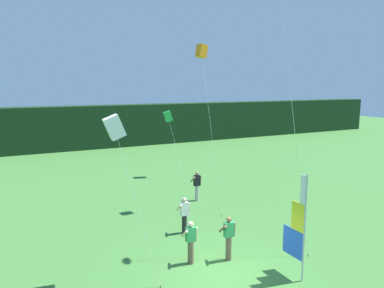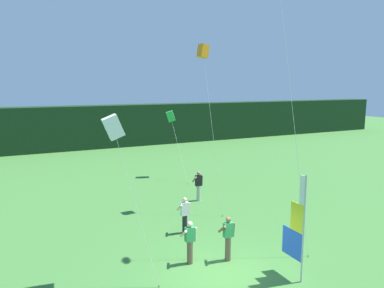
% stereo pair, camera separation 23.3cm
% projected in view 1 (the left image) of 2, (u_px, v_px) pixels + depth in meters
% --- Properties ---
extents(ground_plane, '(120.00, 120.00, 0.00)m').
position_uv_depth(ground_plane, '(224.00, 273.00, 12.63)').
color(ground_plane, '#3D7533').
extents(distant_treeline, '(80.00, 2.40, 4.39)m').
position_uv_depth(distant_treeline, '(80.00, 127.00, 36.91)').
color(distant_treeline, black).
rests_on(distant_treeline, ground).
extents(banner_flag, '(0.06, 1.03, 3.69)m').
position_uv_depth(banner_flag, '(298.00, 228.00, 12.13)').
color(banner_flag, '#B7B7BC').
rests_on(banner_flag, ground).
extents(person_near_banner, '(0.55, 0.48, 1.63)m').
position_uv_depth(person_near_banner, '(184.00, 214.00, 15.96)').
color(person_near_banner, black).
rests_on(person_near_banner, ground).
extents(person_mid_field, '(0.55, 0.48, 1.70)m').
position_uv_depth(person_mid_field, '(229.00, 237.00, 13.47)').
color(person_mid_field, brown).
rests_on(person_mid_field, ground).
extents(person_far_left, '(0.55, 0.48, 1.70)m').
position_uv_depth(person_far_left, '(197.00, 185.00, 20.45)').
color(person_far_left, '#B7B2A3').
rests_on(person_far_left, ground).
extents(person_far_right, '(0.55, 0.48, 1.62)m').
position_uv_depth(person_far_right, '(191.00, 241.00, 13.22)').
color(person_far_right, brown).
rests_on(person_far_right, ground).
extents(kite_green_box_0, '(0.81, 3.03, 4.72)m').
position_uv_depth(kite_green_box_0, '(168.00, 117.00, 25.57)').
color(kite_green_box_0, brown).
rests_on(kite_green_box_0, ground).
extents(kite_white_box_2, '(1.43, 1.44, 5.59)m').
position_uv_depth(kite_white_box_2, '(114.00, 128.00, 11.47)').
color(kite_white_box_2, brown).
rests_on(kite_white_box_2, ground).
extents(kite_orange_box_3, '(0.60, 2.14, 8.55)m').
position_uv_depth(kite_orange_box_3, '(202.00, 52.00, 18.38)').
color(kite_orange_box_3, brown).
rests_on(kite_orange_box_3, ground).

